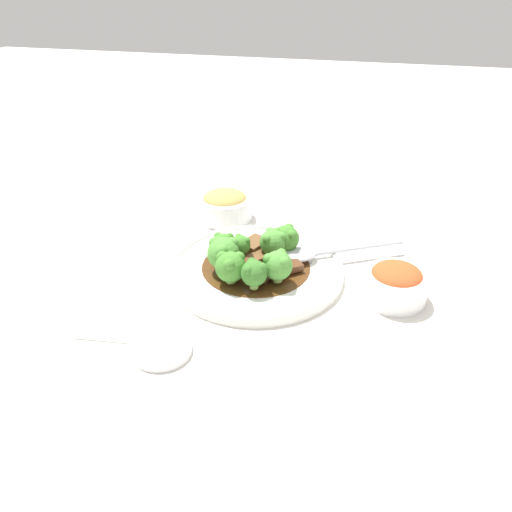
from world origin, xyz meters
The scene contains 19 objects.
ground_plane centered at (0.00, 0.00, 0.00)m, with size 4.00×4.00×0.00m, color silver.
main_plate centered at (0.00, 0.00, 0.01)m, with size 0.28×0.28×0.02m.
beef_strip_0 centered at (0.05, 0.00, 0.02)m, with size 0.06×0.06×0.01m.
beef_strip_1 centered at (0.01, -0.03, 0.03)m, with size 0.06×0.05×0.02m.
beef_strip_2 centered at (-0.01, 0.05, 0.03)m, with size 0.05×0.06×0.02m.
beef_strip_3 centered at (0.00, 0.01, 0.02)m, with size 0.06×0.06×0.01m.
broccoli_floret_0 centered at (0.02, 0.03, 0.05)m, with size 0.04×0.04×0.05m.
broccoli_floret_1 centered at (-0.05, 0.00, 0.05)m, with size 0.03×0.03×0.05m.
broccoli_floret_2 centered at (0.04, -0.04, 0.05)m, with size 0.05×0.05×0.05m.
broccoli_floret_3 centered at (-0.03, 0.01, 0.05)m, with size 0.03×0.03×0.04m.
broccoli_floret_4 centered at (-0.02, -0.06, 0.05)m, with size 0.05×0.05×0.05m.
broccoli_floret_5 centered at (0.04, 0.05, 0.05)m, with size 0.04×0.04×0.05m.
broccoli_floret_6 centered at (0.01, -0.07, 0.05)m, with size 0.04×0.04×0.05m.
broccoli_floret_7 centered at (-0.05, -0.03, 0.05)m, with size 0.05×0.05×0.05m.
serving_spoon centered at (0.08, 0.04, 0.03)m, with size 0.21×0.13×0.01m.
side_bowl_kimchi centered at (0.22, -0.02, 0.03)m, with size 0.09×0.09×0.06m.
side_bowl_appetizer centered at (-0.11, 0.18, 0.03)m, with size 0.11×0.11×0.06m.
sauce_dish centered at (-0.07, -0.21, 0.01)m, with size 0.08×0.08×0.01m.
paper_napkin centered at (-0.14, -0.17, 0.00)m, with size 0.13×0.09×0.01m.
Camera 1 is at (0.16, -0.66, 0.44)m, focal length 35.00 mm.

